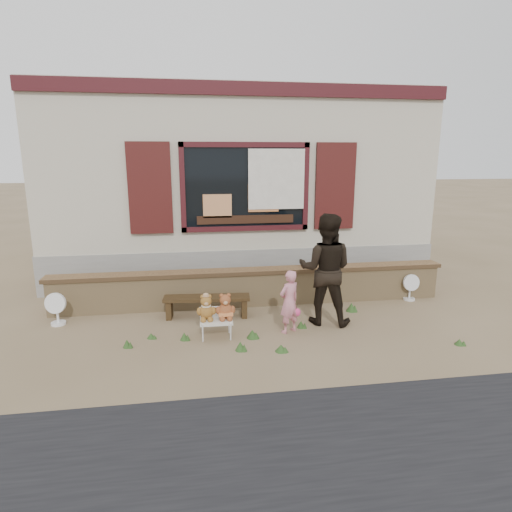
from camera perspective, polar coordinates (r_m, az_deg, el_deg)
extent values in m
plane|color=brown|center=(6.93, 0.76, -9.21)|extent=(80.00, 80.00, 0.00)
cube|color=#AEA68D|center=(10.87, -3.19, 11.91)|extent=(8.00, 5.00, 3.20)
cube|color=gray|center=(11.10, -3.05, 1.53)|extent=(8.04, 5.04, 0.80)
cube|color=black|center=(8.38, -1.44, 9.15)|extent=(2.30, 0.04, 1.50)
cube|color=#3C1115|center=(8.34, -1.45, 14.63)|extent=(2.50, 0.08, 0.10)
cube|color=#3C1115|center=(8.45, -1.39, 3.72)|extent=(2.50, 0.08, 0.10)
cube|color=#3C1115|center=(8.29, -9.78, 8.92)|extent=(0.10, 0.08, 1.70)
cube|color=#3C1115|center=(8.59, 6.65, 9.17)|extent=(0.10, 0.08, 1.70)
cube|color=#390F11|center=(8.31, -13.96, 8.74)|extent=(0.80, 0.07, 1.70)
cube|color=#390F11|center=(8.76, 10.50, 9.11)|extent=(0.80, 0.07, 1.70)
cube|color=beige|center=(8.39, 2.75, 10.17)|extent=(1.10, 0.02, 1.15)
cube|color=#3C1115|center=(8.45, -1.52, 21.42)|extent=(8.00, 0.12, 0.25)
cube|color=black|center=(8.41, -1.39, 4.92)|extent=(1.90, 0.06, 0.16)
cube|color=tan|center=(8.33, -5.18, 6.66)|extent=(0.55, 0.06, 0.45)
cube|color=#E08447|center=(8.41, 0.98, 7.80)|extent=(0.60, 0.06, 0.55)
cube|color=tan|center=(7.76, -0.45, -4.37)|extent=(7.00, 0.30, 0.60)
cube|color=brown|center=(7.66, -0.45, -2.02)|extent=(7.10, 0.36, 0.07)
cube|color=black|center=(7.19, -6.59, -5.57)|extent=(1.45, 0.42, 0.05)
cube|color=black|center=(7.31, -11.47, -6.99)|extent=(0.11, 0.27, 0.30)
cube|color=black|center=(7.25, -1.58, -6.90)|extent=(0.11, 0.27, 0.30)
cube|color=beige|center=(6.43, -5.35, -8.46)|extent=(0.49, 0.43, 0.04)
cylinder|color=silver|center=(6.31, -7.11, -10.37)|extent=(0.02, 0.02, 0.26)
cylinder|color=silver|center=(6.33, -3.39, -10.24)|extent=(0.02, 0.02, 0.26)
cylinder|color=silver|center=(6.65, -7.14, -9.11)|extent=(0.02, 0.02, 0.26)
cylinder|color=silver|center=(6.66, -3.63, -8.99)|extent=(0.02, 0.02, 0.26)
imported|color=pink|center=(6.53, 4.44, -6.09)|extent=(0.43, 0.38, 0.98)
imported|color=black|center=(6.86, 9.24, -1.76)|extent=(1.06, 0.95, 1.78)
cylinder|color=white|center=(7.64, -24.83, -8.14)|extent=(0.23, 0.23, 0.04)
cylinder|color=white|center=(7.59, -24.93, -7.12)|extent=(0.04, 0.04, 0.29)
cylinder|color=white|center=(7.53, -25.09, -5.64)|extent=(0.34, 0.16, 0.33)
cylinder|color=silver|center=(8.58, 19.72, -5.40)|extent=(0.21, 0.21, 0.04)
cylinder|color=silver|center=(8.54, 19.79, -4.54)|extent=(0.03, 0.03, 0.27)
cylinder|color=silver|center=(8.48, 19.89, -3.30)|extent=(0.31, 0.10, 0.31)
cone|color=#2B4C1E|center=(6.64, -13.82, -10.29)|extent=(0.12, 0.12, 0.08)
cone|color=#2B4C1E|center=(7.67, 12.60, -6.66)|extent=(0.18, 0.18, 0.15)
cone|color=#2B4C1E|center=(6.07, -2.11, -11.90)|extent=(0.14, 0.14, 0.13)
cone|color=#2B4C1E|center=(6.48, -9.55, -10.50)|extent=(0.12, 0.12, 0.12)
cone|color=#2B4C1E|center=(6.89, 25.47, -10.31)|extent=(0.13, 0.13, 0.09)
cone|color=#2B4C1E|center=(6.06, 3.35, -12.16)|extent=(0.17, 0.17, 0.10)
cone|color=#2B4C1E|center=(6.45, -0.49, -10.34)|extent=(0.17, 0.17, 0.13)
cone|color=#2B4C1E|center=(6.85, 6.02, -9.05)|extent=(0.12, 0.12, 0.11)
cone|color=#2B4C1E|center=(6.43, -16.83, -11.09)|extent=(0.12, 0.12, 0.12)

